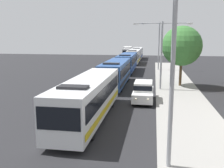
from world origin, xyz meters
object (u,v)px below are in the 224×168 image
bus_second_in_line (116,72)px  streetlamp_mid (162,48)px  streetlamp_far (159,41)px  roadside_tree (182,46)px  bus_fourth_in_line (134,56)px  bus_rear (137,53)px  white_suv (143,91)px  box_truck_oncoming (127,52)px  bus_middle (127,62)px  bus_lead (89,97)px  streetlamp_near (173,57)px

bus_second_in_line → streetlamp_mid: (5.40, -1.86, 3.16)m
streetlamp_far → roadside_tree: streetlamp_far is taller
bus_fourth_in_line → bus_rear: bearing=90.0°
bus_second_in_line → white_suv: 8.18m
box_truck_oncoming → bus_middle: bearing=-84.1°
bus_lead → bus_second_in_line: same height
bus_middle → white_suv: 20.65m
streetlamp_far → white_suv: bearing=-94.2°
roadside_tree → streetlamp_mid: bearing=-133.1°
bus_second_in_line → streetlamp_far: size_ratio=1.37×
bus_second_in_line → bus_fourth_in_line: (-0.00, 26.80, -0.00)m
bus_second_in_line → roadside_tree: 8.51m
bus_lead → streetlamp_mid: size_ratio=1.63×
bus_fourth_in_line → streetlamp_far: size_ratio=1.25×
bus_rear → bus_second_in_line: bearing=-90.0°
streetlamp_near → streetlamp_mid: bearing=90.0°
bus_lead → box_truck_oncoming: 58.31m
streetlamp_far → bus_fourth_in_line: bearing=116.2°
bus_lead → bus_fourth_in_line: 39.88m
streetlamp_mid → bus_middle: bearing=109.9°
streetlamp_mid → roadside_tree: (2.43, 2.59, 0.09)m
streetlamp_mid → streetlamp_far: (0.00, 17.69, 0.47)m
roadside_tree → box_truck_oncoming: bearing=104.1°
bus_fourth_in_line → box_truck_oncoming: bus_fourth_in_line is taller
streetlamp_near → bus_fourth_in_line: bearing=96.6°
bus_lead → streetlamp_far: size_ratio=1.46×
white_suv → streetlamp_far: size_ratio=0.56×
streetlamp_near → roadside_tree: size_ratio=1.15×
bus_lead → bus_second_in_line: size_ratio=1.07×
box_truck_oncoming → bus_second_in_line: bearing=-85.8°
bus_rear → streetlamp_far: size_ratio=1.43×
streetlamp_near → streetlamp_mid: streetlamp_near is taller
bus_rear → streetlamp_mid: bearing=-82.5°
bus_middle → white_suv: bus_middle is taller
bus_rear → bus_middle: bearing=-90.0°
white_suv → box_truck_oncoming: size_ratio=0.67×
streetlamp_near → streetlamp_mid: 17.70m
bus_fourth_in_line → streetlamp_far: 12.75m
bus_middle → box_truck_oncoming: bearing=95.9°
bus_fourth_in_line → streetlamp_near: bearing=-83.4°
streetlamp_mid → white_suv: bearing=-107.5°
white_suv → streetlamp_near: size_ratio=0.57×
bus_middle → white_suv: size_ratio=2.53×
bus_fourth_in_line → streetlamp_near: (5.40, -46.36, 3.46)m
bus_middle → box_truck_oncoming: (-3.30, 32.09, 0.01)m
bus_fourth_in_line → streetlamp_near: 46.80m
streetlamp_mid → roadside_tree: size_ratio=1.05×
bus_middle → box_truck_oncoming: 32.26m
box_truck_oncoming → streetlamp_mid: bearing=-79.5°
streetlamp_near → roadside_tree: bearing=83.2°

